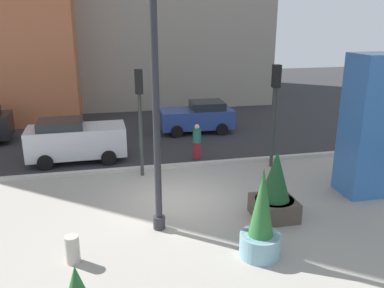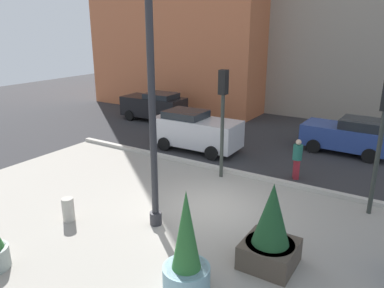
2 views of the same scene
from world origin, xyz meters
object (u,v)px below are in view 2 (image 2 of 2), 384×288
(concrete_bollard, at_px, (68,210))
(car_passing_lane, at_px, (196,131))
(traffic_light_corner, at_px, (383,126))
(pedestrian_by_curb, at_px, (297,157))
(traffic_light_far_side, at_px, (223,106))
(car_curb_west, at_px, (154,106))
(car_intersection, at_px, (348,135))
(potted_plant_curbside, at_px, (186,254))
(lamp_post, at_px, (152,101))
(potted_plant_by_pillar, at_px, (271,232))

(concrete_bollard, distance_m, car_passing_lane, 7.95)
(traffic_light_corner, distance_m, pedestrian_by_curb, 3.81)
(traffic_light_far_side, distance_m, pedestrian_by_curb, 3.50)
(car_passing_lane, height_order, pedestrian_by_curb, car_passing_lane)
(traffic_light_corner, xyz_separation_m, car_passing_lane, (-8.02, 2.52, -1.93))
(concrete_bollard, height_order, traffic_light_corner, traffic_light_corner)
(car_passing_lane, bearing_deg, traffic_light_corner, -17.46)
(car_curb_west, bearing_deg, car_intersection, -1.14)
(potted_plant_curbside, height_order, car_curb_west, potted_plant_curbside)
(lamp_post, bearing_deg, pedestrian_by_curb, 66.49)
(potted_plant_by_pillar, xyz_separation_m, car_intersection, (-0.04, 10.17, -0.09))
(potted_plant_by_pillar, bearing_deg, car_intersection, 90.23)
(lamp_post, distance_m, car_intersection, 11.09)
(traffic_light_corner, distance_m, car_passing_lane, 8.63)
(potted_plant_by_pillar, height_order, car_curb_west, potted_plant_by_pillar)
(traffic_light_corner, height_order, car_curb_west, traffic_light_corner)
(car_intersection, bearing_deg, potted_plant_curbside, -95.59)
(potted_plant_by_pillar, height_order, concrete_bollard, potted_plant_by_pillar)
(lamp_post, bearing_deg, traffic_light_far_side, 90.92)
(potted_plant_curbside, bearing_deg, car_intersection, 84.41)
(lamp_post, relative_size, concrete_bollard, 10.28)
(potted_plant_curbside, bearing_deg, concrete_bollard, 171.12)
(concrete_bollard, height_order, car_intersection, car_intersection)
(car_passing_lane, bearing_deg, potted_plant_curbside, -59.68)
(traffic_light_corner, relative_size, car_intersection, 1.07)
(lamp_post, xyz_separation_m, potted_plant_curbside, (2.38, -1.98, -2.82))
(pedestrian_by_curb, bearing_deg, car_curb_west, 156.23)
(potted_plant_by_pillar, height_order, pedestrian_by_curb, potted_plant_by_pillar)
(lamp_post, bearing_deg, potted_plant_by_pillar, -1.38)
(potted_plant_curbside, bearing_deg, traffic_light_far_side, 111.20)
(car_intersection, xyz_separation_m, pedestrian_by_curb, (-1.08, -4.38, 0.04))
(car_intersection, bearing_deg, potted_plant_by_pillar, -89.77)
(concrete_bollard, distance_m, traffic_light_far_side, 6.51)
(potted_plant_curbside, distance_m, car_curb_west, 16.08)
(concrete_bollard, height_order, pedestrian_by_curb, pedestrian_by_curb)
(car_intersection, bearing_deg, car_curb_west, 178.86)
(car_curb_west, distance_m, car_intersection, 11.54)
(pedestrian_by_curb, bearing_deg, car_passing_lane, 169.33)
(traffic_light_far_side, xyz_separation_m, car_intersection, (3.63, 5.76, -2.00))
(potted_plant_by_pillar, bearing_deg, potted_plant_curbside, -122.79)
(lamp_post, xyz_separation_m, car_intersection, (3.56, 10.09, -2.93))
(lamp_post, xyz_separation_m, traffic_light_far_side, (-0.07, 4.33, -0.93))
(potted_plant_by_pillar, relative_size, traffic_light_corner, 0.52)
(traffic_light_far_side, height_order, car_intersection, traffic_light_far_side)
(lamp_post, distance_m, car_passing_lane, 7.74)
(car_curb_west, relative_size, pedestrian_by_curb, 2.55)
(traffic_light_far_side, relative_size, car_passing_lane, 1.00)
(lamp_post, bearing_deg, concrete_bollard, -152.60)
(concrete_bollard, bearing_deg, lamp_post, 27.40)
(car_intersection, bearing_deg, pedestrian_by_curb, -103.79)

